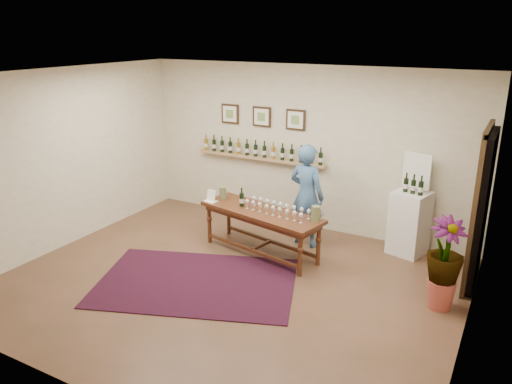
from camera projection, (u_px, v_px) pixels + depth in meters
The scene contains 14 objects.
ground at pixel (228, 283), 6.88m from camera, with size 6.00×6.00×0.00m, color #4C3721.
room_shell at pixel (421, 193), 7.11m from camera, with size 6.00×6.00×6.00m.
rug at pixel (197, 282), 6.91m from camera, with size 2.69×1.79×0.01m, color #4E0D18.
tasting_table at pixel (261, 217), 7.63m from camera, with size 2.09×1.04×0.71m.
table_glasses at pixel (277, 208), 7.45m from camera, with size 1.15×0.26×0.16m, color silver, non-canonical shape.
table_bottles at pixel (244, 196), 7.76m from camera, with size 0.30×0.17×0.33m, color black, non-canonical shape.
pitcher_left at pixel (223, 193), 8.08m from camera, with size 0.13×0.13×0.21m, color #636941, non-canonical shape.
pitcher_right at pixel (316, 214), 7.13m from camera, with size 0.15×0.15×0.23m, color #636941, non-canonical shape.
menu_card at pixel (211, 195), 7.99m from camera, with size 0.20×0.15×0.19m, color white.
display_pedestal at pixel (409, 223), 7.68m from camera, with size 0.50×0.50×1.00m, color white.
pedestal_bottles at pixel (414, 184), 7.42m from camera, with size 0.31×0.08×0.31m, color black, non-canonical shape.
info_sign at pixel (417, 171), 7.52m from camera, with size 0.44×0.02×0.61m, color white.
potted_plant at pixel (444, 264), 6.11m from camera, with size 0.76×0.76×1.03m.
person at pixel (307, 196), 7.89m from camera, with size 0.61×0.40×1.66m, color #3A5F89.
Camera 1 is at (3.28, -5.20, 3.35)m, focal length 35.00 mm.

